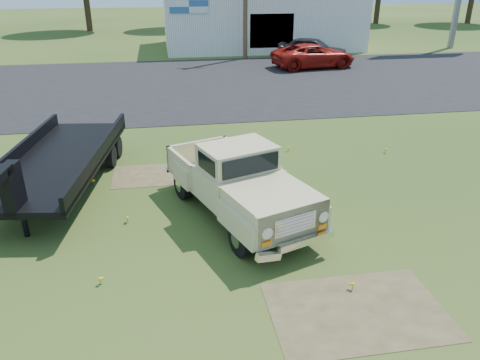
% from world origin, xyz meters
% --- Properties ---
extents(ground, '(140.00, 140.00, 0.00)m').
position_xyz_m(ground, '(0.00, 0.00, 0.00)').
color(ground, '#274516').
rests_on(ground, ground).
extents(asphalt_lot, '(90.00, 14.00, 0.02)m').
position_xyz_m(asphalt_lot, '(0.00, 15.00, 0.00)').
color(asphalt_lot, black).
rests_on(asphalt_lot, ground).
extents(dirt_patch_a, '(3.00, 2.00, 0.01)m').
position_xyz_m(dirt_patch_a, '(1.50, -3.00, 0.00)').
color(dirt_patch_a, '#4D4329').
rests_on(dirt_patch_a, ground).
extents(dirt_patch_b, '(2.20, 1.60, 0.01)m').
position_xyz_m(dirt_patch_b, '(-2.00, 3.50, 0.00)').
color(dirt_patch_b, '#4D4329').
rests_on(dirt_patch_b, ground).
extents(commercial_building, '(14.20, 8.20, 4.15)m').
position_xyz_m(commercial_building, '(6.00, 26.99, 2.10)').
color(commercial_building, '#BBBCB7').
rests_on(commercial_building, ground).
extents(vintage_pickup_truck, '(3.46, 5.27, 1.78)m').
position_xyz_m(vintage_pickup_truck, '(0.03, 0.74, 0.89)').
color(vintage_pickup_truck, '#C8BD86').
rests_on(vintage_pickup_truck, ground).
extents(flatbed_trailer, '(3.15, 6.95, 1.83)m').
position_xyz_m(flatbed_trailer, '(-4.34, 3.08, 0.91)').
color(flatbed_trailer, black).
rests_on(flatbed_trailer, ground).
extents(red_pickup, '(5.22, 2.96, 1.37)m').
position_xyz_m(red_pickup, '(7.45, 18.22, 0.69)').
color(red_pickup, maroon).
rests_on(red_pickup, ground).
extents(dark_sedan, '(4.67, 3.61, 1.48)m').
position_xyz_m(dark_sedan, '(8.00, 20.24, 0.74)').
color(dark_sedan, black).
rests_on(dark_sedan, ground).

